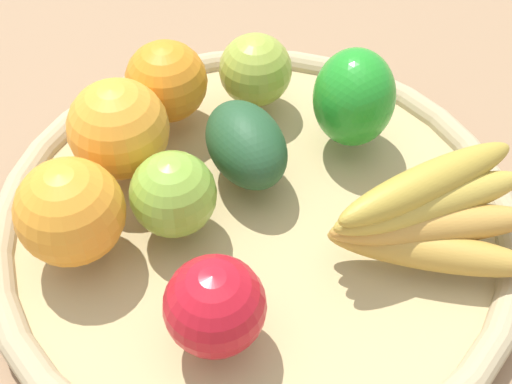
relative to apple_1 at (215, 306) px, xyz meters
name	(u,v)px	position (x,y,z in m)	size (l,w,h in m)	color
ground_plane	(256,232)	(-0.09, -0.08, -0.07)	(2.40, 2.40, 0.00)	#8E6D4D
basket	(256,221)	(-0.09, -0.08, -0.05)	(0.44, 0.44, 0.03)	tan
apple_1	(215,306)	(0.00, 0.00, 0.00)	(0.07, 0.07, 0.07)	red
apple_2	(173,194)	(-0.03, -0.10, 0.00)	(0.07, 0.07, 0.07)	#7DA837
orange_1	(118,129)	(-0.02, -0.18, 0.01)	(0.08, 0.08, 0.08)	orange
banana_bunch	(430,216)	(-0.17, 0.02, 0.00)	(0.16, 0.13, 0.07)	#B68A37
apple_0	(255,70)	(-0.16, -0.19, 0.00)	(0.07, 0.07, 0.07)	#93A63A
bell_pepper	(354,97)	(-0.21, -0.10, 0.01)	(0.08, 0.07, 0.09)	#208E24
orange_2	(70,212)	(0.05, -0.13, 0.01)	(0.08, 0.08, 0.08)	orange
avocado	(246,144)	(-0.11, -0.12, 0.00)	(0.09, 0.06, 0.06)	#214A29
orange_0	(165,82)	(-0.09, -0.22, 0.00)	(0.07, 0.07, 0.07)	orange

